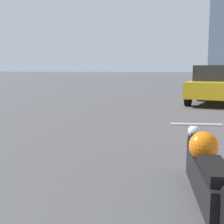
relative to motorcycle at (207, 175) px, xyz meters
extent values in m
cylinder|color=black|center=(-0.23, 0.88, -0.07)|extent=(0.25, 0.62, 0.62)
cube|color=black|center=(0.01, -0.04, -0.05)|extent=(0.60, 1.45, 0.32)
sphere|color=orange|center=(-0.06, 0.24, 0.23)|extent=(0.31, 0.31, 0.31)
cube|color=black|center=(0.09, -0.34, 0.16)|extent=(0.38, 0.69, 0.10)
sphere|color=silver|center=(-0.24, 0.91, 0.25)|extent=(0.16, 0.16, 0.16)
cylinder|color=silver|center=(-0.20, 0.78, 0.36)|extent=(0.61, 0.19, 0.04)
cube|color=gold|center=(-0.52, 10.42, 0.26)|extent=(1.99, 3.99, 0.63)
cube|color=#23282D|center=(-0.52, 10.42, 0.89)|extent=(1.57, 1.97, 0.63)
cylinder|color=black|center=(-1.19, 11.68, -0.05)|extent=(0.26, 0.67, 0.65)
cylinder|color=black|center=(-1.40, 9.30, -0.05)|extent=(0.26, 0.67, 0.65)
cylinder|color=black|center=(-1.17, 24.06, -0.05)|extent=(0.22, 0.67, 0.66)
cylinder|color=black|center=(-1.23, 21.47, -0.05)|extent=(0.22, 0.67, 0.66)
cylinder|color=black|center=(-1.17, 36.02, -0.02)|extent=(0.24, 0.73, 0.72)
cylinder|color=black|center=(-1.02, 33.43, -0.02)|extent=(0.24, 0.73, 0.72)
cylinder|color=black|center=(-1.45, 47.56, -0.07)|extent=(0.26, 0.64, 0.62)
cylinder|color=black|center=(-1.18, 44.92, -0.07)|extent=(0.26, 0.64, 0.62)
cylinder|color=black|center=(-1.44, 60.71, -0.04)|extent=(0.25, 0.70, 0.69)
cylinder|color=black|center=(-1.27, 58.12, -0.04)|extent=(0.25, 0.70, 0.69)
camera|label=1|loc=(0.19, -3.12, 1.03)|focal=50.00mm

